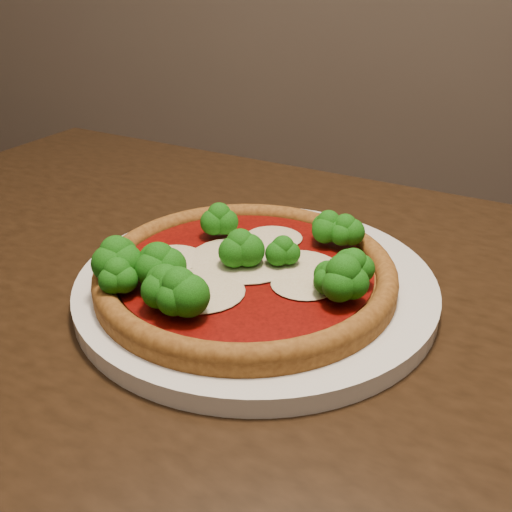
# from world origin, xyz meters

# --- Properties ---
(dining_table) EXTENTS (1.49, 1.07, 0.75)m
(dining_table) POSITION_xyz_m (-0.09, 0.10, 0.65)
(dining_table) COLOR black
(dining_table) RESTS_ON floor
(plate) EXTENTS (0.35, 0.35, 0.02)m
(plate) POSITION_xyz_m (-0.17, 0.13, 0.76)
(plate) COLOR silver
(plate) RESTS_ON dining_table
(pizza) EXTENTS (0.28, 0.28, 0.06)m
(pizza) POSITION_xyz_m (-0.17, 0.12, 0.79)
(pizza) COLOR brown
(pizza) RESTS_ON plate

